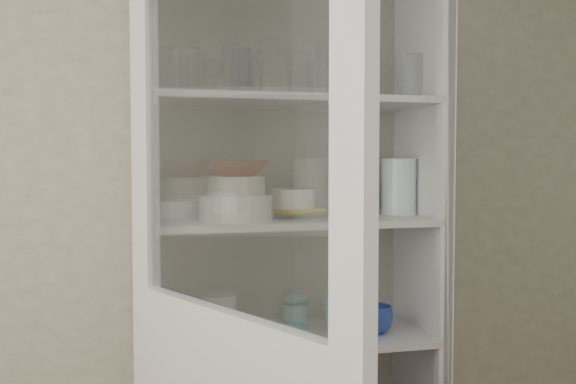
{
  "coord_description": "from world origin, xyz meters",
  "views": [
    {
      "loc": [
        -0.33,
        -0.84,
        1.45
      ],
      "look_at": [
        0.2,
        1.27,
        1.35
      ],
      "focal_mm": 40.0,
      "sensor_mm": 36.0,
      "label": 1
    }
  ],
  "objects": [
    {
      "name": "plate_stack_front",
      "position": [
        0.01,
        1.2,
        1.3
      ],
      "size": [
        0.24,
        0.24,
        0.08
      ],
      "primitive_type": "cylinder",
      "color": "white",
      "rests_on": "shelf_plates"
    },
    {
      "name": "cream_bowl",
      "position": [
        0.01,
        1.2,
        1.37
      ],
      "size": [
        0.2,
        0.2,
        0.06
      ],
      "primitive_type": "cylinder",
      "rotation": [
        0.0,
        0.0,
        -0.04
      ],
      "color": "beige",
      "rests_on": "plate_stack_front"
    },
    {
      "name": "grey_bowl_stack",
      "position": [
        0.61,
        1.28,
        1.36
      ],
      "size": [
        0.12,
        0.12,
        0.2
      ],
      "primitive_type": "cylinder",
      "color": "silver",
      "rests_on": "shelf_plates"
    },
    {
      "name": "goblet_1",
      "position": [
        0.07,
        1.36,
        1.75
      ],
      "size": [
        0.08,
        0.08,
        0.18
      ],
      "primitive_type": null,
      "color": "silver",
      "rests_on": "shelf_glass"
    },
    {
      "name": "tumbler_3",
      "position": [
        0.36,
        1.14,
        1.74
      ],
      "size": [
        0.08,
        0.08,
        0.15
      ],
      "primitive_type": "cylinder",
      "rotation": [
        0.0,
        0.0,
        -0.1
      ],
      "color": "silver",
      "rests_on": "shelf_glass"
    },
    {
      "name": "yellow_trivet",
      "position": [
        0.22,
        1.28,
        1.29
      ],
      "size": [
        0.22,
        0.22,
        0.01
      ],
      "primitive_type": "cube",
      "rotation": [
        0.0,
        0.0,
        0.43
      ],
      "color": "yellow",
      "rests_on": "glass_platter"
    },
    {
      "name": "glass_platter",
      "position": [
        0.22,
        1.28,
        1.27
      ],
      "size": [
        0.46,
        0.46,
        0.02
      ],
      "primitive_type": "cylinder",
      "rotation": [
        0.0,
        0.0,
        0.41
      ],
      "color": "silver",
      "rests_on": "shelf_plates"
    },
    {
      "name": "tumbler_1",
      "position": [
        0.02,
        1.14,
        1.73
      ],
      "size": [
        0.08,
        0.08,
        0.14
      ],
      "primitive_type": "cylinder",
      "rotation": [
        0.0,
        0.0,
        0.22
      ],
      "color": "silver",
      "rests_on": "shelf_glass"
    },
    {
      "name": "tumbler_6",
      "position": [
        0.59,
        1.15,
        1.73
      ],
      "size": [
        0.09,
        0.09,
        0.15
      ],
      "primitive_type": "cylinder",
      "rotation": [
        0.0,
        0.0,
        0.28
      ],
      "color": "silver",
      "rests_on": "shelf_glass"
    },
    {
      "name": "tumbler_2",
      "position": [
        0.01,
        1.16,
        1.73
      ],
      "size": [
        0.07,
        0.07,
        0.13
      ],
      "primitive_type": "cylinder",
      "rotation": [
        0.0,
        0.0,
        0.02
      ],
      "color": "silver",
      "rests_on": "shelf_glass"
    },
    {
      "name": "mug_teal",
      "position": [
        0.39,
        1.34,
        0.91
      ],
      "size": [
        0.11,
        0.11,
        0.1
      ],
      "primitive_type": "imported",
      "rotation": [
        0.0,
        0.0,
        0.1
      ],
      "color": "#197871",
      "rests_on": "shelf_mugs"
    },
    {
      "name": "terracotta_bowl",
      "position": [
        0.01,
        1.2,
        1.43
      ],
      "size": [
        0.23,
        0.23,
        0.05
      ],
      "primitive_type": "imported",
      "rotation": [
        0.0,
        0.0,
        -0.07
      ],
      "color": "maroon",
      "rests_on": "cream_bowl"
    },
    {
      "name": "white_ramekin",
      "position": [
        0.22,
        1.28,
        1.32
      ],
      "size": [
        0.17,
        0.17,
        0.07
      ],
      "primitive_type": "cylinder",
      "rotation": [
        0.0,
        0.0,
        0.18
      ],
      "color": "white",
      "rests_on": "yellow_trivet"
    },
    {
      "name": "measuring_cups",
      "position": [
        0.13,
        1.18,
        0.88
      ],
      "size": [
        0.1,
        0.1,
        0.04
      ],
      "primitive_type": "cylinder",
      "color": "#9798AA",
      "rests_on": "shelf_mugs"
    },
    {
      "name": "mug_white",
      "position": [
        0.42,
        1.15,
        0.91
      ],
      "size": [
        0.13,
        0.13,
        0.1
      ],
      "primitive_type": "imported",
      "rotation": [
        0.0,
        0.0,
        0.25
      ],
      "color": "white",
      "rests_on": "shelf_mugs"
    },
    {
      "name": "wall_back",
      "position": [
        0.0,
        1.5,
        1.3
      ],
      "size": [
        3.6,
        0.02,
        2.6
      ],
      "primitive_type": "cube",
      "color": "#9E9883",
      "rests_on": "ground"
    },
    {
      "name": "teal_jar",
      "position": [
        0.24,
        1.32,
        0.92
      ],
      "size": [
        0.09,
        0.09,
        0.11
      ],
      "color": "#197871",
      "rests_on": "shelf_mugs"
    },
    {
      "name": "tumbler_5",
      "position": [
        0.42,
        1.17,
        1.73
      ],
      "size": [
        0.07,
        0.07,
        0.14
      ],
      "primitive_type": "cylinder",
      "rotation": [
        0.0,
        0.0,
        0.09
      ],
      "color": "silver",
      "rests_on": "shelf_glass"
    },
    {
      "name": "tumbler_9",
      "position": [
        0.07,
        1.24,
        1.74
      ],
      "size": [
        0.08,
        0.08,
        0.15
      ],
      "primitive_type": "cylinder",
      "rotation": [
        0.0,
        0.0,
        -0.1
      ],
      "color": "silver",
      "rests_on": "shelf_glass"
    },
    {
      "name": "goblet_3",
      "position": [
        0.46,
        1.35,
        1.74
      ],
      "size": [
        0.07,
        0.07,
        0.17
      ],
      "primitive_type": null,
      "color": "silver",
      "rests_on": "shelf_glass"
    },
    {
      "name": "goblet_2",
      "position": [
        0.47,
        1.34,
        1.75
      ],
      "size": [
        0.08,
        0.08,
        0.17
      ],
      "primitive_type": null,
      "color": "silver",
      "rests_on": "shelf_glass"
    },
    {
      "name": "mug_blue",
      "position": [
        0.49,
        1.21,
        0.91
      ],
      "size": [
        0.14,
        0.14,
        0.1
      ],
      "primitive_type": "imported",
      "rotation": [
        0.0,
        0.0,
        -0.15
      ],
      "color": "#203FA1",
      "rests_on": "shelf_mugs"
    },
    {
      "name": "pantry_cabinet",
      "position": [
        0.2,
        1.34,
        0.94
      ],
      "size": [
        1.0,
        0.45,
        2.1
      ],
      "color": "white",
      "rests_on": "floor"
    },
    {
      "name": "white_canister",
      "position": [
        -0.03,
        1.31,
        0.93
      ],
      "size": [
        0.15,
        0.15,
        0.14
      ],
      "primitive_type": "cylinder",
      "rotation": [
        0.0,
        0.0,
        -0.3
      ],
      "color": "white",
      "rests_on": "shelf_mugs"
    },
    {
      "name": "tumbler_4",
      "position": [
        0.2,
        1.15,
        1.73
      ],
      "size": [
        0.09,
        0.09,
        0.13
      ],
      "primitive_type": "cylinder",
      "rotation": [
        0.0,
        0.0,
        -0.34
      ],
      "color": "silver",
      "rests_on": "shelf_glass"
    },
    {
      "name": "tumbler_10",
      "position": [
        0.3,
        1.24,
        1.73
      ],
      "size": [
        0.08,
        0.08,
        0.14
      ],
      "primitive_type": "cylinder",
      "rotation": [
        0.0,
        0.0,
        -0.2
      ],
      "color": "silver",
      "rests_on": "shelf_glass"
    },
    {
      "name": "plate_stack_back",
      "position": [
        -0.19,
        1.4,
        1.29
      ],
      "size": [
        0.2,
        0.2,
        0.06
      ],
      "primitive_type": "cylinder",
      "color": "white",
      "rests_on": "shelf_plates"
    },
    {
      "name": "goblet_0",
      "position": [
        -0.04,
        1.38,
        1.74
      ],
      "size": [
        0.07,
        0.07,
        0.15
      ],
      "primitive_type": null,
      "color": "silver",
      "rests_on": "shelf_glass"
    },
    {
      "name": "tumbler_7",
      "position": [
        -0.13,
        1.25,
        1.74
      ],
      "size": [
        0.09,
        0.09,
        0.15
      ],
      "primitive_type": "cylinder",
      "rotation": [
        0.0,
        0.0,
        -0.23
      ],
      "color": "silver",
      "rests_on": "shelf_glass"
    },
    {
      "name": "tumbler_0",
      "position": [
        -0.21,
        1.13,
        1.73
      ],
      "size": [
        0.08,
        0.08,
        0.13
      ],
      "primitive_type": "cylinder",
      "rotation": [
        0.0,
        0.0,
        0.31
      ],
      "color": "silver",
      "rests_on": "shelf_glass"
    },
    {
      "name": "tumbler_8",
      "position": [
        -0.11,
        1.26,
        1.73
      ],
      "size": [
        0.07,
        0.07,
        0.14
      ],
      "primitive_type": "cylinder",
      "rotation": [
        0.0,
        0.0,
        0.1
      ],
      "color": "silver",
      "rests_on": "shelf_glass"
    }
  ]
}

